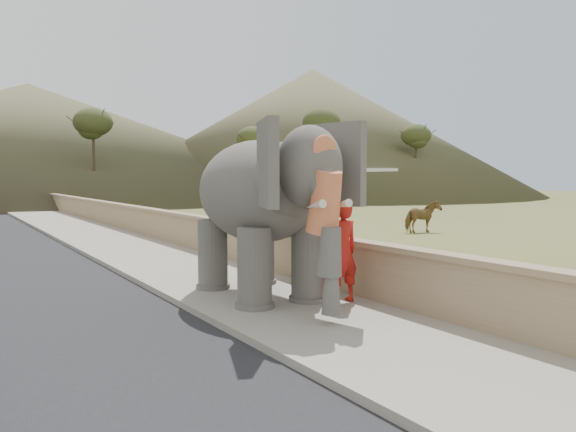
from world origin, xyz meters
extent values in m
plane|color=olive|center=(0.00, 0.00, 0.00)|extent=(160.00, 160.00, 0.00)
cube|color=#9E9687|center=(0.00, 10.00, 0.07)|extent=(3.00, 120.00, 0.15)
cube|color=tan|center=(1.65, 10.00, 0.55)|extent=(0.30, 120.00, 1.10)
imported|color=brown|center=(12.33, 9.31, 0.68)|extent=(1.66, 0.83, 1.36)
imported|color=silver|center=(18.27, 35.40, 0.72)|extent=(4.55, 3.32, 1.44)
cube|color=white|center=(25.13, 32.44, 1.55)|extent=(11.27, 5.20, 3.10)
cube|color=orange|center=(33.59, 33.91, 1.55)|extent=(11.13, 3.18, 3.10)
cone|color=brown|center=(36.00, 52.00, 8.00)|extent=(56.00, 56.00, 16.00)
cone|color=brown|center=(5.00, 70.00, 7.00)|extent=(80.00, 80.00, 14.00)
imported|color=#B01912|center=(0.95, 0.12, 1.08)|extent=(0.68, 0.44, 1.85)
camera|label=1|loc=(-5.17, -7.84, 2.43)|focal=35.00mm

